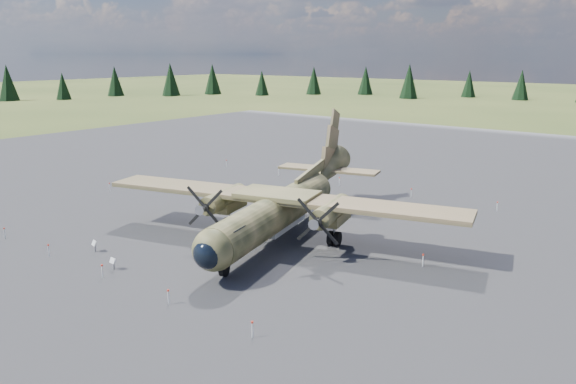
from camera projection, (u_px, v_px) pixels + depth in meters
The scene contains 7 objects.
ground at pixel (232, 221), 45.38m from camera, with size 500.00×500.00×0.00m, color brown.
apron at pixel (305, 197), 53.06m from camera, with size 120.00×120.00×0.04m, color #5D5C61.
transport_plane at pixel (283, 202), 41.03m from camera, with size 26.95×24.12×8.94m.
info_placard_left at pixel (94, 244), 38.15m from camera, with size 0.55×0.32×0.80m.
info_placard_right at pixel (113, 262), 34.98m from camera, with size 0.51×0.24×0.77m.
barrier_fence at pixel (228, 214), 45.47m from camera, with size 33.12×29.62×0.85m.
treeline at pixel (256, 168), 41.98m from camera, with size 300.64×298.41×10.99m.
Camera 1 is at (30.19, -31.65, 13.11)m, focal length 35.00 mm.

